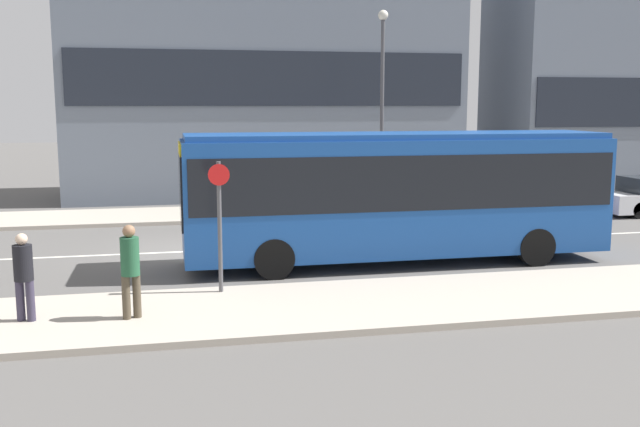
{
  "coord_description": "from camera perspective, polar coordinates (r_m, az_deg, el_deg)",
  "views": [
    {
      "loc": [
        -0.45,
        -19.58,
        4.03
      ],
      "look_at": [
        3.27,
        -2.17,
        1.29
      ],
      "focal_mm": 40.0,
      "sensor_mm": 36.0,
      "label": 1
    }
  ],
  "objects": [
    {
      "name": "pedestrian_near_stop",
      "position": [
        13.93,
        -22.63,
        -4.32
      ],
      "size": [
        0.34,
        0.34,
        1.61
      ],
      "rotation": [
        0.0,
        0.0,
        -0.36
      ],
      "color": "#383347",
      "rests_on": "sidewalk_near"
    },
    {
      "name": "pedestrian_down_pavement",
      "position": [
        13.45,
        -14.94,
        -4.04
      ],
      "size": [
        0.34,
        0.34,
        1.74
      ],
      "rotation": [
        0.0,
        0.0,
        0.37
      ],
      "color": "#4C4233",
      "rests_on": "sidewalk_near"
    },
    {
      "name": "city_bus",
      "position": [
        18.14,
        6.14,
        1.98
      ],
      "size": [
        10.75,
        2.46,
        3.31
      ],
      "rotation": [
        0.0,
        0.0,
        0.0
      ],
      "color": "#194793",
      "rests_on": "ground_plane"
    },
    {
      "name": "ground_plane",
      "position": [
        19.99,
        -10.54,
        -3.02
      ],
      "size": [
        120.0,
        120.0,
        0.0
      ],
      "primitive_type": "plane",
      "color": "#595654"
    },
    {
      "name": "street_lamp",
      "position": [
        26.16,
        5.0,
        9.76
      ],
      "size": [
        0.36,
        0.36,
        7.2
      ],
      "color": "#4C4C51",
      "rests_on": "sidewalk_far"
    },
    {
      "name": "sidewalk_far",
      "position": [
        26.13,
        -10.94,
        -0.13
      ],
      "size": [
        44.0,
        3.5,
        0.13
      ],
      "color": "#B2A899",
      "rests_on": "ground_plane"
    },
    {
      "name": "parked_car_0",
      "position": [
        26.23,
        16.47,
        0.97
      ],
      "size": [
        4.39,
        1.76,
        1.35
      ],
      "color": "navy",
      "rests_on": "ground_plane"
    },
    {
      "name": "bus_stop_sign",
      "position": [
        14.85,
        -8.04,
        -0.25
      ],
      "size": [
        0.44,
        0.12,
        2.74
      ],
      "color": "#4C4C51",
      "rests_on": "sidewalk_near"
    },
    {
      "name": "lane_centerline",
      "position": [
        19.99,
        -10.54,
        -3.01
      ],
      "size": [
        41.8,
        0.16,
        0.01
      ],
      "color": "silver",
      "rests_on": "ground_plane"
    },
    {
      "name": "sidewalk_near",
      "position": [
        13.91,
        -9.81,
        -7.93
      ],
      "size": [
        44.0,
        3.5,
        0.13
      ],
      "color": "#B2A899",
      "rests_on": "ground_plane"
    },
    {
      "name": "apartment_block_right_tower",
      "position": [
        39.01,
        23.54,
        13.08
      ],
      "size": [
        13.22,
        5.56,
        14.9
      ],
      "color": "slate",
      "rests_on": "ground_plane"
    }
  ]
}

